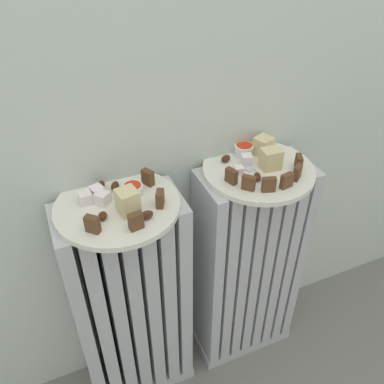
# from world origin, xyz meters

# --- Properties ---
(radiator_left) EXTENTS (0.28, 0.14, 0.63)m
(radiator_left) POSITION_xyz_m (-0.17, 0.28, 0.31)
(radiator_left) COLOR #B2B2B7
(radiator_left) RESTS_ON ground_plane
(radiator_right) EXTENTS (0.28, 0.14, 0.63)m
(radiator_right) POSITION_xyz_m (0.17, 0.28, 0.31)
(radiator_right) COLOR #B2B2B7
(radiator_right) RESTS_ON ground_plane
(plate_left) EXTENTS (0.26, 0.26, 0.01)m
(plate_left) POSITION_xyz_m (-0.17, 0.28, 0.64)
(plate_left) COLOR silver
(plate_left) RESTS_ON radiator_left
(plate_right) EXTENTS (0.26, 0.26, 0.01)m
(plate_right) POSITION_xyz_m (0.17, 0.28, 0.64)
(plate_right) COLOR silver
(plate_right) RESTS_ON radiator_right
(dark_cake_slice_left_0) EXTENTS (0.03, 0.03, 0.03)m
(dark_cake_slice_left_0) POSITION_xyz_m (-0.23, 0.22, 0.66)
(dark_cake_slice_left_0) COLOR #56351E
(dark_cake_slice_left_0) RESTS_ON plate_left
(dark_cake_slice_left_1) EXTENTS (0.03, 0.02, 0.03)m
(dark_cake_slice_left_1) POSITION_xyz_m (-0.15, 0.19, 0.66)
(dark_cake_slice_left_1) COLOR #56351E
(dark_cake_slice_left_1) RESTS_ON plate_left
(dark_cake_slice_left_2) EXTENTS (0.03, 0.03, 0.03)m
(dark_cake_slice_left_2) POSITION_xyz_m (-0.09, 0.24, 0.66)
(dark_cake_slice_left_2) COLOR #56351E
(dark_cake_slice_left_2) RESTS_ON plate_left
(dark_cake_slice_left_3) EXTENTS (0.02, 0.03, 0.03)m
(dark_cake_slice_left_3) POSITION_xyz_m (-0.09, 0.32, 0.66)
(dark_cake_slice_left_3) COLOR #56351E
(dark_cake_slice_left_3) RESTS_ON plate_left
(marble_cake_slice_left_0) EXTENTS (0.04, 0.05, 0.05)m
(marble_cake_slice_left_0) POSITION_xyz_m (-0.15, 0.24, 0.67)
(marble_cake_slice_left_0) COLOR beige
(marble_cake_slice_left_0) RESTS_ON plate_left
(turkish_delight_left_0) EXTENTS (0.04, 0.04, 0.03)m
(turkish_delight_left_0) POSITION_xyz_m (-0.19, 0.29, 0.66)
(turkish_delight_left_0) COLOR white
(turkish_delight_left_0) RESTS_ON plate_left
(turkish_delight_left_1) EXTENTS (0.03, 0.03, 0.03)m
(turkish_delight_left_1) POSITION_xyz_m (-0.22, 0.31, 0.66)
(turkish_delight_left_1) COLOR white
(turkish_delight_left_1) RESTS_ON plate_left
(turkish_delight_left_2) EXTENTS (0.03, 0.03, 0.03)m
(turkish_delight_left_2) POSITION_xyz_m (-0.20, 0.32, 0.66)
(turkish_delight_left_2) COLOR white
(turkish_delight_left_2) RESTS_ON plate_left
(medjool_date_left_0) EXTENTS (0.03, 0.03, 0.02)m
(medjool_date_left_0) POSITION_xyz_m (-0.16, 0.33, 0.66)
(medjool_date_left_0) COLOR #3D1E0F
(medjool_date_left_0) RESTS_ON plate_left
(medjool_date_left_1) EXTENTS (0.03, 0.02, 0.02)m
(medjool_date_left_1) POSITION_xyz_m (-0.12, 0.21, 0.66)
(medjool_date_left_1) COLOR #3D1E0F
(medjool_date_left_1) RESTS_ON plate_left
(medjool_date_left_2) EXTENTS (0.02, 0.03, 0.01)m
(medjool_date_left_2) POSITION_xyz_m (-0.20, 0.24, 0.65)
(medjool_date_left_2) COLOR #3D1E0F
(medjool_date_left_2) RESTS_ON plate_left
(medjool_date_left_3) EXTENTS (0.03, 0.03, 0.02)m
(medjool_date_left_3) POSITION_xyz_m (-0.18, 0.34, 0.66)
(medjool_date_left_3) COLOR #3D1E0F
(medjool_date_left_3) RESTS_ON plate_left
(jam_bowl_left) EXTENTS (0.04, 0.04, 0.02)m
(jam_bowl_left) POSITION_xyz_m (-0.13, 0.30, 0.66)
(jam_bowl_left) COLOR white
(jam_bowl_left) RESTS_ON plate_left
(dark_cake_slice_right_0) EXTENTS (0.02, 0.03, 0.03)m
(dark_cake_slice_right_0) POSITION_xyz_m (0.08, 0.25, 0.66)
(dark_cake_slice_right_0) COLOR #56351E
(dark_cake_slice_right_0) RESTS_ON plate_right
(dark_cake_slice_right_1) EXTENTS (0.03, 0.03, 0.03)m
(dark_cake_slice_right_1) POSITION_xyz_m (0.10, 0.22, 0.66)
(dark_cake_slice_right_1) COLOR #56351E
(dark_cake_slice_right_1) RESTS_ON plate_right
(dark_cake_slice_right_2) EXTENTS (0.03, 0.02, 0.03)m
(dark_cake_slice_right_2) POSITION_xyz_m (0.14, 0.20, 0.66)
(dark_cake_slice_right_2) COLOR #56351E
(dark_cake_slice_right_2) RESTS_ON plate_right
(dark_cake_slice_right_3) EXTENTS (0.03, 0.02, 0.03)m
(dark_cake_slice_right_3) POSITION_xyz_m (0.18, 0.19, 0.66)
(dark_cake_slice_right_3) COLOR #56351E
(dark_cake_slice_right_3) RESTS_ON plate_right
(dark_cake_slice_right_4) EXTENTS (0.03, 0.03, 0.03)m
(dark_cake_slice_right_4) POSITION_xyz_m (0.22, 0.21, 0.66)
(dark_cake_slice_right_4) COLOR #56351E
(dark_cake_slice_right_4) RESTS_ON plate_right
(dark_cake_slice_right_5) EXTENTS (0.02, 0.03, 0.03)m
(dark_cake_slice_right_5) POSITION_xyz_m (0.25, 0.24, 0.66)
(dark_cake_slice_right_5) COLOR #56351E
(dark_cake_slice_right_5) RESTS_ON plate_right
(marble_cake_slice_right_0) EXTENTS (0.05, 0.05, 0.04)m
(marble_cake_slice_right_0) POSITION_xyz_m (0.20, 0.33, 0.67)
(marble_cake_slice_right_0) COLOR beige
(marble_cake_slice_right_0) RESTS_ON plate_right
(marble_cake_slice_right_1) EXTENTS (0.05, 0.04, 0.05)m
(marble_cake_slice_right_1) POSITION_xyz_m (0.19, 0.27, 0.67)
(marble_cake_slice_right_1) COLOR beige
(marble_cake_slice_right_1) RESTS_ON plate_right
(turkish_delight_right_0) EXTENTS (0.02, 0.02, 0.02)m
(turkish_delight_right_0) POSITION_xyz_m (0.11, 0.28, 0.66)
(turkish_delight_right_0) COLOR white
(turkish_delight_right_0) RESTS_ON plate_right
(turkish_delight_right_1) EXTENTS (0.03, 0.03, 0.02)m
(turkish_delight_right_1) POSITION_xyz_m (0.15, 0.31, 0.66)
(turkish_delight_right_1) COLOR white
(turkish_delight_right_1) RESTS_ON plate_right
(medjool_date_right_0) EXTENTS (0.03, 0.02, 0.02)m
(medjool_date_right_0) POSITION_xyz_m (0.11, 0.33, 0.65)
(medjool_date_right_0) COLOR #3D1E0F
(medjool_date_right_0) RESTS_ON plate_right
(medjool_date_right_1) EXTENTS (0.02, 0.03, 0.01)m
(medjool_date_right_1) POSITION_xyz_m (0.14, 0.24, 0.65)
(medjool_date_right_1) COLOR #3D1E0F
(medjool_date_right_1) RESTS_ON plate_right
(jam_bowl_right) EXTENTS (0.05, 0.05, 0.02)m
(jam_bowl_right) POSITION_xyz_m (0.16, 0.35, 0.66)
(jam_bowl_right) COLOR white
(jam_bowl_right) RESTS_ON plate_right
(fork) EXTENTS (0.02, 0.09, 0.00)m
(fork) POSITION_xyz_m (0.15, 0.26, 0.65)
(fork) COLOR #B7B7BC
(fork) RESTS_ON plate_right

